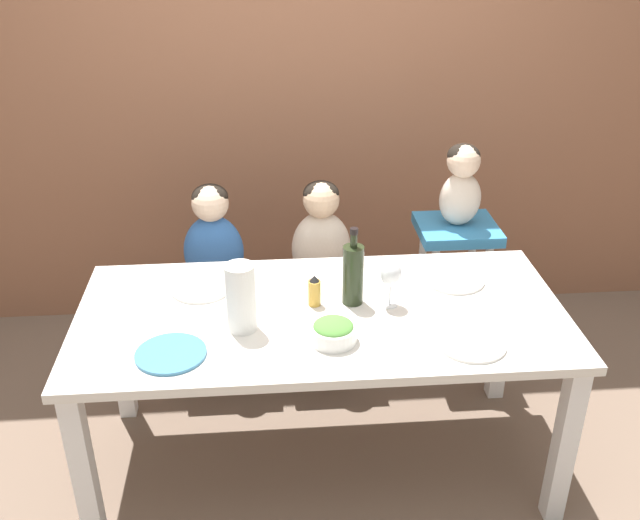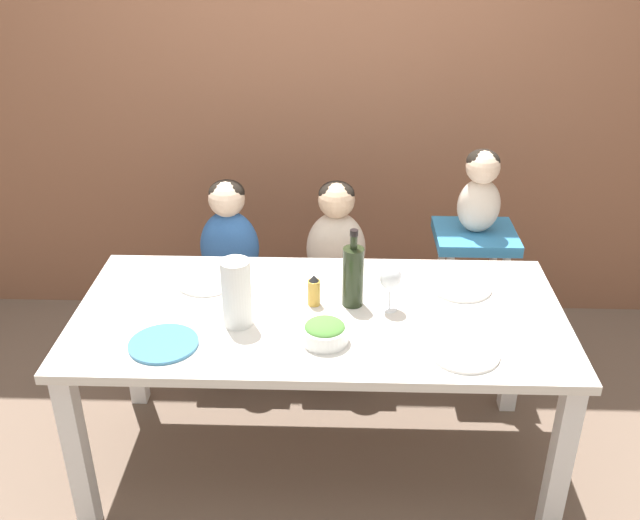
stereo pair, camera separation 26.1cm
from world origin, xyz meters
name	(u,v)px [view 1 (the left image)]	position (x,y,z in m)	size (l,w,h in m)	color
ground_plane	(321,459)	(0.00, 0.00, 0.00)	(14.00, 14.00, 0.00)	#705B4C
wall_back	(300,64)	(0.00, 1.28, 1.35)	(10.00, 0.06, 2.70)	#8E5B42
dining_table	(321,331)	(0.00, 0.00, 0.63)	(1.81, 0.85, 0.72)	silver
chair_far_left	(218,300)	(-0.43, 0.66, 0.40)	(0.43, 0.38, 0.47)	silver
chair_far_center	(321,296)	(0.05, 0.66, 0.40)	(0.43, 0.38, 0.47)	silver
chair_right_highchair	(454,257)	(0.68, 0.66, 0.58)	(0.36, 0.33, 0.75)	silver
person_child_left	(213,237)	(-0.43, 0.66, 0.72)	(0.27, 0.18, 0.50)	#3366B2
person_child_center	(321,234)	(0.05, 0.66, 0.72)	(0.27, 0.18, 0.50)	beige
person_baby_right	(462,180)	(0.68, 0.66, 0.96)	(0.19, 0.15, 0.38)	beige
wine_bottle	(353,273)	(0.12, 0.06, 0.85)	(0.08, 0.08, 0.31)	#232D19
paper_towel_roll	(241,298)	(-0.29, -0.09, 0.85)	(0.10, 0.10, 0.25)	white
wine_glass_near	(391,275)	(0.26, 0.02, 0.85)	(0.08, 0.08, 0.18)	white
salad_bowl_large	(333,331)	(0.02, -0.20, 0.76)	(0.16, 0.16, 0.08)	white
dinner_plate_front_left	(171,354)	(-0.53, -0.24, 0.73)	(0.24, 0.24, 0.01)	teal
dinner_plate_back_left	(201,288)	(-0.45, 0.20, 0.73)	(0.24, 0.24, 0.01)	silver
dinner_plate_back_right	(454,279)	(0.55, 0.19, 0.73)	(0.24, 0.24, 0.01)	silver
dinner_plate_front_right	(471,343)	(0.49, -0.26, 0.73)	(0.24, 0.24, 0.01)	silver
condiment_bottle_hot_sauce	(314,291)	(-0.02, 0.05, 0.78)	(0.05, 0.05, 0.12)	#BC8E33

